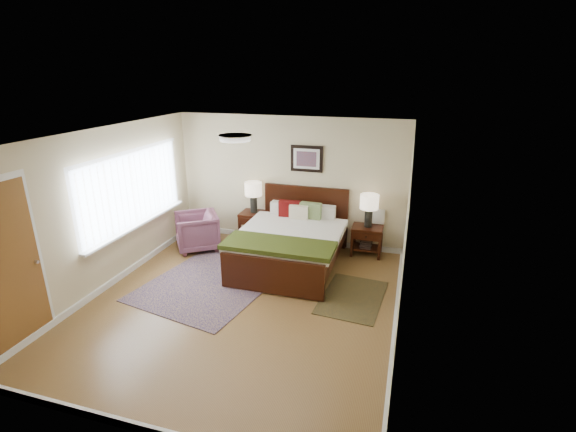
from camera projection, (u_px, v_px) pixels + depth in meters
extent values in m
plane|color=brown|center=(242.00, 302.00, 6.26)|extent=(5.00, 5.00, 0.00)
cube|color=#C3B78D|center=(289.00, 181.00, 8.11)|extent=(4.50, 0.04, 2.50)
cube|color=#C3B78D|center=(125.00, 322.00, 3.59)|extent=(4.50, 0.04, 2.50)
cube|color=#C3B78D|center=(105.00, 210.00, 6.46)|extent=(0.04, 5.00, 2.50)
cube|color=#C3B78D|center=(404.00, 243.00, 5.24)|extent=(0.04, 5.00, 2.50)
cube|color=white|center=(235.00, 135.00, 5.43)|extent=(4.50, 5.00, 0.02)
cube|color=silver|center=(133.00, 189.00, 7.03)|extent=(0.02, 2.72, 1.32)
cube|color=silver|center=(133.00, 189.00, 7.03)|extent=(0.01, 2.60, 1.20)
cube|color=silver|center=(140.00, 224.00, 7.23)|extent=(0.10, 2.72, 0.04)
cube|color=silver|center=(6.00, 268.00, 4.92)|extent=(0.01, 1.00, 2.18)
cube|color=brown|center=(8.00, 271.00, 4.93)|extent=(0.01, 0.90, 2.10)
cylinder|color=#999999|center=(37.00, 262.00, 5.29)|extent=(0.04, 0.04, 0.04)
cylinder|color=white|center=(235.00, 138.00, 5.45)|extent=(0.40, 0.40, 0.07)
cylinder|color=beige|center=(235.00, 135.00, 5.43)|extent=(0.44, 0.44, 0.01)
cube|color=#341307|center=(306.00, 215.00, 8.19)|extent=(1.66, 0.06, 1.17)
cube|color=#341307|center=(271.00, 276.00, 6.39)|extent=(1.66, 0.06, 0.58)
cube|color=#341307|center=(249.00, 243.00, 7.54)|extent=(0.06, 2.09, 0.19)
cube|color=#341307|center=(335.00, 254.00, 7.12)|extent=(0.06, 2.09, 0.19)
cube|color=silver|center=(291.00, 241.00, 7.29)|extent=(1.56, 2.07, 0.23)
cube|color=silver|center=(289.00, 235.00, 7.14)|extent=(1.74, 1.84, 0.10)
cube|color=#313D11|center=(278.00, 245.00, 6.59)|extent=(1.78, 0.70, 0.07)
cube|color=silver|center=(284.00, 209.00, 8.02)|extent=(0.52, 0.18, 0.27)
cube|color=silver|center=(321.00, 212.00, 7.82)|extent=(0.52, 0.18, 0.27)
cube|color=#510909|center=(289.00, 209.00, 7.86)|extent=(0.41, 0.17, 0.33)
cube|color=olive|center=(311.00, 211.00, 7.75)|extent=(0.40, 0.16, 0.33)
cube|color=beige|center=(299.00, 213.00, 7.74)|extent=(0.36, 0.13, 0.29)
cube|color=black|center=(307.00, 159.00, 7.83)|extent=(0.62, 0.03, 0.50)
cube|color=silver|center=(306.00, 159.00, 7.82)|extent=(0.50, 0.01, 0.38)
cube|color=#A52D23|center=(306.00, 159.00, 7.81)|extent=(0.38, 0.01, 0.28)
cube|color=#341307|center=(254.00, 214.00, 8.30)|extent=(0.52, 0.47, 0.05)
cube|color=#341307|center=(240.00, 230.00, 8.28)|extent=(0.05, 0.05, 0.57)
cube|color=#341307|center=(262.00, 233.00, 8.15)|extent=(0.05, 0.05, 0.57)
cube|color=#341307|center=(248.00, 223.00, 8.65)|extent=(0.05, 0.05, 0.57)
cube|color=#341307|center=(268.00, 226.00, 8.52)|extent=(0.05, 0.05, 0.57)
cube|color=#341307|center=(250.00, 222.00, 8.13)|extent=(0.46, 0.03, 0.14)
cube|color=#341307|center=(368.00, 228.00, 7.71)|extent=(0.56, 0.42, 0.05)
cube|color=#341307|center=(352.00, 244.00, 7.71)|extent=(0.05, 0.05, 0.51)
cube|color=#341307|center=(380.00, 247.00, 7.57)|extent=(0.05, 0.05, 0.51)
cube|color=#341307|center=(355.00, 237.00, 8.03)|extent=(0.05, 0.05, 0.51)
cube|color=#341307|center=(381.00, 240.00, 7.90)|extent=(0.05, 0.05, 0.51)
cube|color=#341307|center=(366.00, 237.00, 7.57)|extent=(0.50, 0.03, 0.14)
cube|color=#341307|center=(366.00, 247.00, 7.84)|extent=(0.50, 0.36, 0.03)
cube|color=black|center=(366.00, 246.00, 7.83)|extent=(0.21, 0.26, 0.03)
cube|color=black|center=(367.00, 244.00, 7.82)|extent=(0.21, 0.26, 0.03)
cube|color=black|center=(367.00, 243.00, 7.81)|extent=(0.21, 0.26, 0.03)
cube|color=black|center=(367.00, 241.00, 7.80)|extent=(0.21, 0.26, 0.03)
cube|color=black|center=(367.00, 239.00, 7.79)|extent=(0.21, 0.26, 0.03)
cylinder|color=black|center=(254.00, 204.00, 8.23)|extent=(0.14, 0.14, 0.32)
cylinder|color=black|center=(253.00, 196.00, 8.17)|extent=(0.02, 0.02, 0.06)
cylinder|color=beige|center=(253.00, 189.00, 8.13)|extent=(0.34, 0.34, 0.26)
cylinder|color=black|center=(368.00, 218.00, 7.65)|extent=(0.14, 0.14, 0.32)
cylinder|color=black|center=(369.00, 209.00, 7.59)|extent=(0.02, 0.02, 0.06)
cylinder|color=beige|center=(369.00, 202.00, 7.54)|extent=(0.34, 0.34, 0.26)
imported|color=#6F3D51|center=(197.00, 231.00, 8.04)|extent=(1.08, 1.08, 0.72)
cube|color=#110D41|center=(217.00, 278.00, 6.97)|extent=(2.29, 2.89, 0.01)
cube|color=black|center=(352.00, 297.00, 6.39)|extent=(1.00, 1.41, 0.01)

